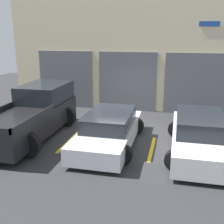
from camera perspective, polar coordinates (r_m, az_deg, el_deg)
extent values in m
plane|color=#2D2D30|center=(11.90, 1.46, -3.36)|extent=(28.00, 28.00, 0.00)
cube|color=beige|center=(14.52, 4.24, 11.44)|extent=(12.87, 0.60, 5.60)
cube|color=#595B60|center=(15.31, -9.35, 6.58)|extent=(2.94, 0.08, 2.99)
cube|color=#595B60|center=(14.39, 3.12, 6.17)|extent=(2.94, 0.08, 2.99)
cube|color=#595B60|center=(14.20, 16.56, 5.40)|extent=(2.94, 0.08, 2.99)
cube|color=#1E4799|center=(14.04, 19.20, 16.58)|extent=(0.90, 0.03, 0.22)
cube|color=black|center=(11.10, -16.40, -1.73)|extent=(1.82, 5.20, 0.90)
cube|color=#1E2328|center=(12.12, -13.43, 3.89)|extent=(1.68, 2.34, 0.71)
cube|color=black|center=(9.56, -15.46, -1.11)|extent=(0.08, 2.86, 0.18)
cylinder|color=black|center=(12.90, -15.97, -0.42)|extent=(0.87, 0.22, 0.87)
cylinder|color=black|center=(12.21, -9.36, -0.92)|extent=(0.87, 0.22, 0.87)
cylinder|color=black|center=(9.49, -16.74, -6.42)|extent=(0.87, 0.22, 0.87)
cube|color=white|center=(9.84, 17.25, -5.50)|extent=(1.74, 4.53, 0.64)
cube|color=#1E2328|center=(9.76, 17.50, -2.01)|extent=(1.53, 2.49, 0.54)
cylinder|color=black|center=(11.18, 12.86, -3.41)|extent=(0.62, 0.22, 0.62)
cylinder|color=black|center=(11.30, 20.60, -3.86)|extent=(0.62, 0.22, 0.62)
cylinder|color=black|center=(8.57, 12.61, -9.53)|extent=(0.62, 0.22, 0.62)
cube|color=silver|center=(10.07, -0.65, -4.46)|extent=(1.75, 4.52, 0.56)
cube|color=#1E2328|center=(10.01, -0.50, -1.42)|extent=(1.54, 2.49, 0.49)
cylinder|color=black|center=(11.57, -2.68, -2.28)|extent=(0.64, 0.22, 0.64)
cylinder|color=black|center=(11.27, 4.84, -2.82)|extent=(0.64, 0.22, 0.64)
cylinder|color=black|center=(9.08, -7.51, -7.67)|extent=(0.64, 0.22, 0.64)
cylinder|color=black|center=(8.70, 2.10, -8.65)|extent=(0.64, 0.22, 0.64)
cube|color=gold|center=(10.68, -8.79, -5.86)|extent=(0.12, 2.20, 0.01)
cube|color=gold|center=(10.00, 8.09, -7.38)|extent=(0.12, 2.20, 0.01)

